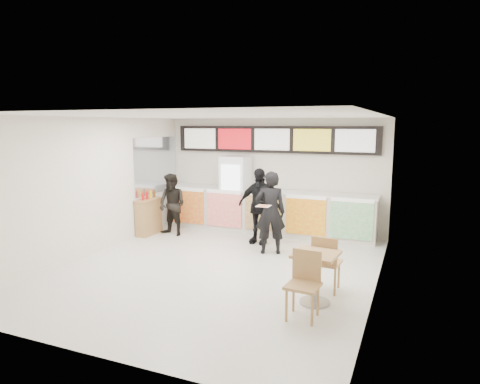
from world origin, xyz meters
The scene contains 15 objects.
floor centered at (0.00, 0.00, 0.00)m, with size 7.00×7.00×0.00m, color beige.
ceiling centered at (0.00, 0.00, 3.00)m, with size 7.00×7.00×0.00m, color white.
wall_back centered at (0.00, 3.50, 1.50)m, with size 6.00×6.00×0.00m, color silver.
wall_left centered at (-3.00, 0.00, 1.50)m, with size 7.00×7.00×0.00m, color silver.
wall_right centered at (3.00, 0.00, 1.50)m, with size 7.00×7.00×0.00m, color silver.
service_counter centered at (0.00, 3.09, 0.57)m, with size 5.56×0.77×1.14m.
menu_board centered at (0.00, 3.41, 2.45)m, with size 5.50×0.14×0.70m.
drinks_fridge centered at (-0.93, 3.11, 1.00)m, with size 0.70×0.67×2.00m.
mirror_panel centered at (-2.99, 2.45, 1.75)m, with size 0.01×2.00×1.50m, color #B2B7BF.
customer_main centered at (0.62, 1.42, 0.92)m, with size 0.67×0.44×1.84m, color black.
customer_left centered at (-2.20, 1.94, 0.80)m, with size 0.78×0.61×1.60m, color black.
customer_mid centered at (0.11, 2.10, 0.91)m, with size 1.07×0.44×1.82m, color black.
pizza_slice centered at (0.62, 0.97, 1.16)m, with size 0.36×0.36×0.02m.
cafe_table centered at (2.16, -0.88, 0.58)m, with size 0.72×1.73×0.99m.
condiment_ledge centered at (-2.82, 1.78, 0.48)m, with size 0.34×0.84×1.12m.
Camera 1 is at (3.54, -7.34, 2.84)m, focal length 32.00 mm.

